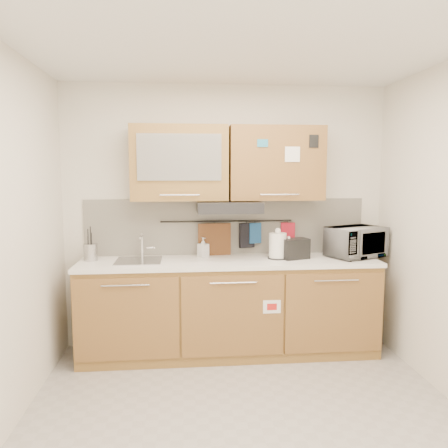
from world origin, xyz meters
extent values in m
plane|color=#9E9993|center=(0.00, 0.00, 0.00)|extent=(3.20, 3.20, 0.00)
plane|color=white|center=(0.00, 0.00, 2.60)|extent=(3.20, 3.20, 0.00)
plane|color=silver|center=(0.00, 1.50, 1.30)|extent=(3.20, 0.00, 3.20)
cube|color=#A47A3A|center=(0.00, 1.20, 0.44)|extent=(2.80, 0.60, 0.88)
cube|color=black|center=(0.00, 1.20, 0.05)|extent=(2.80, 0.54, 0.10)
cube|color=brown|center=(-0.93, 0.89, 0.47)|extent=(0.91, 0.02, 0.74)
cylinder|color=silver|center=(-0.93, 0.86, 0.78)|extent=(0.41, 0.01, 0.01)
cube|color=brown|center=(0.00, 0.89, 0.47)|extent=(0.91, 0.02, 0.74)
cylinder|color=silver|center=(0.00, 0.86, 0.78)|extent=(0.41, 0.01, 0.01)
cube|color=brown|center=(0.93, 0.89, 0.47)|extent=(0.91, 0.02, 0.74)
cylinder|color=silver|center=(0.93, 0.86, 0.78)|extent=(0.41, 0.01, 0.01)
cube|color=white|center=(0.00, 1.19, 0.90)|extent=(2.82, 0.62, 0.04)
cube|color=silver|center=(0.00, 1.49, 1.20)|extent=(2.80, 0.02, 0.56)
cube|color=#A47A3A|center=(-0.46, 1.32, 1.83)|extent=(0.90, 0.35, 0.70)
cube|color=silver|center=(-0.46, 1.14, 1.88)|extent=(0.76, 0.02, 0.42)
cube|color=brown|center=(0.46, 1.32, 1.83)|extent=(0.90, 0.35, 0.70)
cube|color=white|center=(0.58, 1.14, 1.91)|extent=(0.14, 0.00, 0.14)
cube|color=black|center=(0.00, 1.25, 1.42)|extent=(0.60, 0.46, 0.10)
cube|color=silver|center=(-0.85, 1.20, 0.92)|extent=(0.42, 0.40, 0.03)
cylinder|color=silver|center=(-0.83, 1.36, 1.04)|extent=(0.03, 0.03, 0.24)
cylinder|color=silver|center=(-0.83, 1.28, 1.14)|extent=(0.02, 0.18, 0.02)
cylinder|color=black|center=(0.00, 1.45, 1.26)|extent=(1.30, 0.02, 0.02)
cylinder|color=#B2B2B7|center=(-1.30, 1.28, 1.00)|extent=(0.13, 0.13, 0.16)
cylinder|color=black|center=(-1.32, 1.29, 1.07)|extent=(0.01, 0.01, 0.30)
cylinder|color=black|center=(-1.28, 1.26, 1.05)|extent=(0.01, 0.01, 0.27)
cylinder|color=black|center=(-1.30, 1.30, 1.08)|extent=(0.01, 0.01, 0.32)
cylinder|color=black|center=(-1.32, 1.26, 1.04)|extent=(0.01, 0.01, 0.24)
cylinder|color=white|center=(0.47, 1.21, 1.04)|extent=(0.17, 0.17, 0.25)
sphere|color=white|center=(0.47, 1.21, 1.19)|extent=(0.06, 0.06, 0.06)
cube|color=white|center=(0.58, 1.21, 1.05)|extent=(0.02, 0.03, 0.16)
cylinder|color=black|center=(0.47, 1.21, 0.93)|extent=(0.19, 0.19, 0.01)
cube|color=black|center=(0.63, 1.19, 1.02)|extent=(0.29, 0.22, 0.19)
cube|color=black|center=(0.59, 1.18, 1.11)|extent=(0.10, 0.13, 0.01)
cube|color=black|center=(0.68, 1.20, 1.11)|extent=(0.10, 0.13, 0.01)
imported|color=#999999|center=(1.25, 1.23, 1.07)|extent=(0.63, 0.55, 0.29)
imported|color=#999999|center=(-0.24, 1.37, 1.02)|extent=(0.12, 0.12, 0.19)
cube|color=brown|center=(-0.12, 1.44, 1.04)|extent=(0.33, 0.06, 0.40)
cube|color=navy|center=(0.29, 1.44, 1.14)|extent=(0.13, 0.06, 0.20)
cube|color=black|center=(0.20, 1.44, 1.12)|extent=(0.16, 0.10, 0.25)
cube|color=#B1172A|center=(0.62, 1.44, 1.15)|extent=(0.14, 0.03, 0.17)
camera|label=1|loc=(-0.43, -2.85, 1.75)|focal=35.00mm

